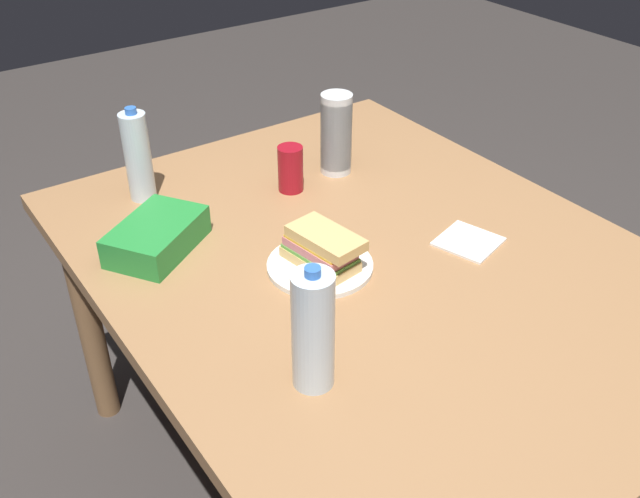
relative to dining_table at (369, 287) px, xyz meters
name	(u,v)px	position (x,y,z in m)	size (l,w,h in m)	color
ground_plane	(360,477)	(0.00, 0.00, -0.68)	(8.00, 8.00, 0.00)	#383330
dining_table	(369,287)	(0.00, 0.00, 0.00)	(1.48, 1.15, 0.76)	#9E7047
paper_plate	(320,266)	(-0.03, -0.12, 0.09)	(0.24, 0.24, 0.01)	white
sandwich	(322,248)	(-0.03, -0.12, 0.14)	(0.19, 0.12, 0.08)	#DBB26B
soda_can_red	(291,169)	(-0.37, 0.02, 0.15)	(0.07, 0.07, 0.12)	maroon
chip_bag	(157,236)	(-0.30, -0.38, 0.12)	(0.23, 0.15, 0.07)	#268C38
water_bottle_tall	(138,156)	(-0.55, -0.31, 0.20)	(0.07, 0.07, 0.25)	silver
plastic_cup_stack	(336,134)	(-0.38, 0.18, 0.20)	(0.08, 0.08, 0.22)	silver
water_bottle_spare	(313,331)	(0.25, -0.33, 0.20)	(0.08, 0.08, 0.25)	silver
paper_napkin	(468,242)	(0.08, 0.22, 0.09)	(0.13, 0.13, 0.01)	white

